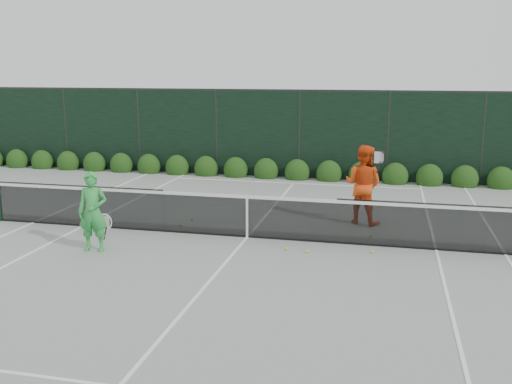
# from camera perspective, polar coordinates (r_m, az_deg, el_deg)

# --- Properties ---
(ground) EXTENTS (80.00, 80.00, 0.00)m
(ground) POSITION_cam_1_polar(r_m,az_deg,el_deg) (12.98, -0.89, -4.56)
(ground) COLOR gray
(ground) RESTS_ON ground
(tennis_net) EXTENTS (12.90, 0.10, 1.07)m
(tennis_net) POSITION_cam_1_polar(r_m,az_deg,el_deg) (12.84, -1.00, -2.29)
(tennis_net) COLOR black
(tennis_net) RESTS_ON ground
(player_woman) EXTENTS (0.68, 0.50, 1.68)m
(player_woman) POSITION_cam_1_polar(r_m,az_deg,el_deg) (12.32, -16.00, -1.92)
(player_woman) COLOR green
(player_woman) RESTS_ON ground
(player_man) EXTENTS (1.15, 1.03, 1.95)m
(player_man) POSITION_cam_1_polar(r_m,az_deg,el_deg) (14.19, 10.67, 0.75)
(player_man) COLOR #E74A13
(player_man) RESTS_ON ground
(court_lines) EXTENTS (11.03, 23.83, 0.01)m
(court_lines) POSITION_cam_1_polar(r_m,az_deg,el_deg) (12.98, -0.89, -4.54)
(court_lines) COLOR white
(court_lines) RESTS_ON ground
(windscreen_fence) EXTENTS (32.00, 21.07, 3.06)m
(windscreen_fence) POSITION_cam_1_polar(r_m,az_deg,el_deg) (10.07, -4.64, -0.64)
(windscreen_fence) COLOR black
(windscreen_fence) RESTS_ON ground
(hedge_row) EXTENTS (31.66, 0.65, 0.94)m
(hedge_row) POSITION_cam_1_polar(r_m,az_deg,el_deg) (19.76, 4.13, 1.95)
(hedge_row) COLOR #17370F
(hedge_row) RESTS_ON ground
(tennis_balls) EXTENTS (4.68, 2.01, 0.07)m
(tennis_balls) POSITION_cam_1_polar(r_m,az_deg,el_deg) (12.97, 1.98, -4.43)
(tennis_balls) COLOR #B8DC30
(tennis_balls) RESTS_ON ground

